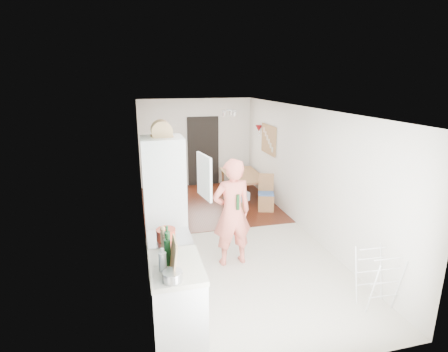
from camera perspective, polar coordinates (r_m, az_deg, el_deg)
name	(u,v)px	position (r m, az deg, el deg)	size (l,w,h in m)	color
room_shell	(227,174)	(6.71, 0.55, 0.25)	(3.20, 7.00, 2.50)	silver
floor	(227,234)	(7.14, 0.52, -9.47)	(3.20, 7.00, 0.01)	beige
wood_floor_overlay	(208,203)	(8.80, -2.55, -4.47)	(3.20, 3.30, 0.01)	#542613
sage_wall_panel	(144,178)	(4.41, -12.89, -0.26)	(0.02, 3.00, 1.30)	slate
tile_splashback	(150,249)	(4.15, -11.98, -11.64)	(0.02, 1.90, 0.50)	black
doorway_recess	(203,151)	(10.11, -3.40, 4.03)	(0.90, 0.04, 2.00)	black
base_cabinet	(177,300)	(4.54, -7.63, -19.47)	(0.60, 0.90, 0.86)	silver
worktop	(176,267)	(4.29, -7.86, -14.43)	(0.62, 0.92, 0.06)	beige
range_cooker	(171,268)	(5.16, -8.67, -14.66)	(0.60, 0.60, 0.88)	silver
cooker_top	(170,239)	(4.95, -8.89, -10.05)	(0.60, 0.60, 0.04)	#B6B6B9
fridge_housing	(165,202)	(5.82, -9.66, -4.20)	(0.66, 0.66, 2.15)	silver
fridge_door	(204,176)	(5.47, -3.24, -0.08)	(0.56, 0.04, 0.70)	silver
fridge_interior	(183,173)	(5.71, -6.78, 0.51)	(0.02, 0.52, 0.66)	white
pinboard	(269,140)	(8.89, 7.32, 5.93)	(0.03, 0.90, 0.70)	tan
pinboard_frame	(268,140)	(8.89, 7.23, 5.93)	(0.01, 0.94, 0.74)	#A86846
wall_sconce	(259,128)	(9.45, 5.69, 7.78)	(0.18, 0.18, 0.16)	maroon
person	(232,203)	(5.69, 1.32, -4.45)	(0.78, 0.51, 2.15)	#E9715F
dining_table	(244,186)	(9.38, 3.26, -1.64)	(1.41, 0.79, 0.50)	#A86846
dining_chair	(266,193)	(8.28, 6.89, -2.77)	(0.36, 0.36, 0.86)	#A86846
stool	(235,209)	(7.79, 1.83, -5.41)	(0.36, 0.36, 0.47)	#A86846
grey_drape	(237,196)	(7.64, 2.07, -3.22)	(0.42, 0.42, 0.19)	gray
drying_rack	(377,279)	(5.34, 23.71, -15.21)	(0.42, 0.38, 0.82)	silver
bread_bin	(161,131)	(5.59, -10.17, 7.29)	(0.34, 0.33, 0.18)	tan
red_casserole	(166,235)	(4.84, -9.46, -9.41)	(0.27, 0.27, 0.16)	#CE4027
steel_pan	(173,276)	(3.95, -8.36, -15.89)	(0.22, 0.22, 0.11)	#B6B6B9
held_bottle	(238,202)	(5.56, 2.28, -4.29)	(0.05, 0.05, 0.25)	#163F1B
bottle_a	(168,252)	(4.20, -9.19, -12.21)	(0.08, 0.08, 0.32)	#163F1B
bottle_b	(168,243)	(4.44, -9.18, -10.74)	(0.07, 0.07, 0.31)	#163F1B
bottle_c	(163,262)	(4.13, -9.99, -13.59)	(0.09, 0.09, 0.22)	silver
pepper_mill_front	(163,240)	(4.61, -9.90, -10.21)	(0.06, 0.06, 0.24)	tan
pepper_mill_back	(165,243)	(4.56, -9.65, -10.75)	(0.05, 0.05, 0.20)	tan
chopping_boards	(174,256)	(4.03, -8.24, -12.83)	(0.04, 0.29, 0.39)	tan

